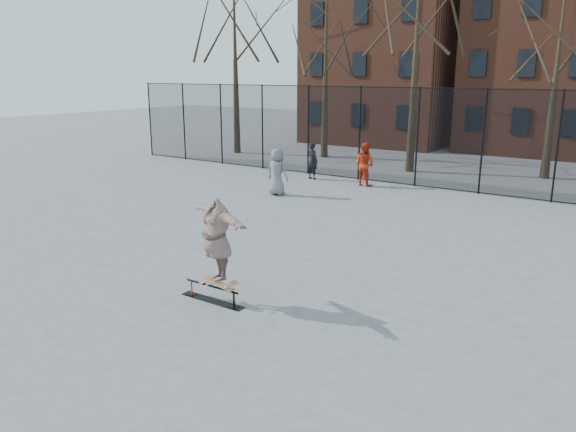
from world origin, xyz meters
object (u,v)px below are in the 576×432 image
Objects in this scene: skate_rail at (212,295)px; skater at (217,243)px; skateboard at (218,285)px; bystander_red at (365,164)px; bystander_black at (312,161)px; bystander_grey at (277,172)px.

skate_rail is 1.16m from skater.
skater is at bearing 180.00° from skateboard.
skateboard reaches higher than skate_rail.
bystander_black is at bearing 11.02° from bystander_red.
bystander_red is at bearing 103.88° from skateboard.
bystander_red is (2.53, 0.00, 0.09)m from bystander_black.
skater is 1.16× the size of bystander_red.
skateboard is at bearing 23.25° from skater.
bystander_red is (1.90, 3.55, -0.00)m from bystander_grey.
skateboard is 0.51× the size of bystander_black.
skate_rail is at bearing 114.14° from bystander_red.
skater reaches higher than skate_rail.
skater is at bearing 114.90° from bystander_red.
skateboard is 13.87m from bystander_black.
skate_rail is at bearing -156.75° from skater.
bystander_grey is at bearing 142.13° from skater.
bystander_grey is at bearing 118.02° from skate_rail.
skater reaches higher than skateboard.
skate_rail is 1.91× the size of skateboard.
bystander_black reaches higher than skateboard.
bystander_black is at bearing 114.09° from skateboard.
bystander_red reaches higher than skateboard.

